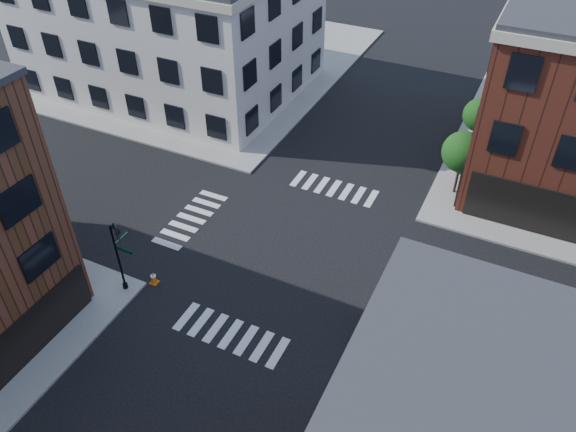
{
  "coord_description": "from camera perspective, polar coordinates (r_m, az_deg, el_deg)",
  "views": [
    {
      "loc": [
        10.65,
        -22.35,
        22.68
      ],
      "look_at": [
        -0.19,
        0.13,
        2.5
      ],
      "focal_mm": 35.0,
      "sensor_mm": 36.0,
      "label": 1
    }
  ],
  "objects": [
    {
      "name": "traffic_cone",
      "position": [
        32.28,
        -13.51,
        -6.13
      ],
      "size": [
        0.45,
        0.45,
        0.8
      ],
      "rotation": [
        0.0,
        0.0,
        0.03
      ],
      "color": "orange",
      "rests_on": "ground"
    },
    {
      "name": "box_truck",
      "position": [
        28.3,
        18.68,
        -10.51
      ],
      "size": [
        9.0,
        2.95,
        4.03
      ],
      "rotation": [
        0.0,
        0.0,
        0.03
      ],
      "color": "silver",
      "rests_on": "ground"
    },
    {
      "name": "ground",
      "position": [
        33.58,
        0.19,
        -3.54
      ],
      "size": [
        120.0,
        120.0,
        0.0
      ],
      "primitive_type": "plane",
      "color": "black",
      "rests_on": "ground"
    },
    {
      "name": "signal_pole",
      "position": [
        30.67,
        -16.78,
        -3.36
      ],
      "size": [
        1.29,
        1.24,
        4.6
      ],
      "color": "black",
      "rests_on": "ground"
    },
    {
      "name": "tree_near",
      "position": [
        37.89,
        17.38,
        6.01
      ],
      "size": [
        2.69,
        2.69,
        4.49
      ],
      "color": "black",
      "rests_on": "ground"
    },
    {
      "name": "sidewalk_nw",
      "position": [
        58.24,
        -9.94,
        15.55
      ],
      "size": [
        30.0,
        30.0,
        0.15
      ],
      "primitive_type": "cube",
      "color": "gray",
      "rests_on": "ground"
    },
    {
      "name": "building_nw",
      "position": [
        51.43,
        -11.9,
        18.66
      ],
      "size": [
        22.0,
        16.0,
        11.0
      ],
      "primitive_type": "cube",
      "color": "beige",
      "rests_on": "ground"
    },
    {
      "name": "tree_far",
      "position": [
        43.26,
        18.96,
        9.51
      ],
      "size": [
        2.43,
        2.43,
        4.07
      ],
      "color": "black",
      "rests_on": "ground"
    }
  ]
}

